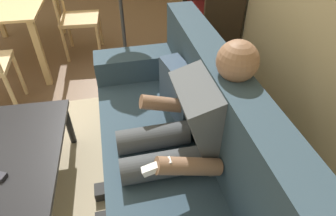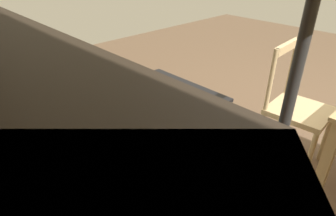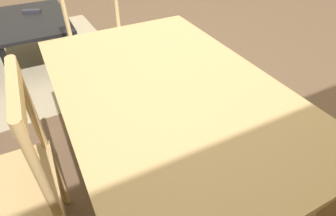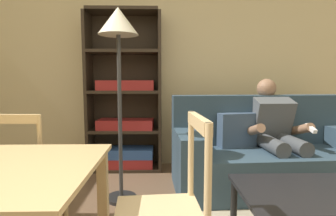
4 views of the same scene
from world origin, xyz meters
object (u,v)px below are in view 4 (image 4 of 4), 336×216
at_px(dining_chair_near_wall, 27,174).
at_px(dining_chair_facing_couch, 165,216).
at_px(floor_lamp, 118,39).
at_px(couch, 265,155).
at_px(bookshelf, 125,108).
at_px(person_lounging, 276,132).
at_px(coffee_table, 314,198).

relative_size(dining_chair_near_wall, dining_chair_facing_couch, 0.94).
bearing_deg(floor_lamp, couch, 10.38).
distance_m(bookshelf, dining_chair_facing_couch, 2.18).
xyz_separation_m(couch, bookshelf, (-1.54, 0.63, 0.43)).
bearing_deg(person_lounging, bookshelf, 159.06).
xyz_separation_m(couch, coffee_table, (-0.10, -1.06, 0.02)).
xyz_separation_m(person_lounging, bookshelf, (-1.64, 0.63, 0.19)).
xyz_separation_m(bookshelf, dining_chair_facing_couch, (0.47, -2.11, -0.30)).
xyz_separation_m(dining_chair_near_wall, dining_chair_facing_couch, (1.01, -0.70, 0.03)).
bearing_deg(dining_chair_facing_couch, couch, 54.10).
bearing_deg(dining_chair_near_wall, person_lounging, 19.73).
distance_m(person_lounging, coffee_table, 1.10).
distance_m(bookshelf, dining_chair_near_wall, 1.55).
bearing_deg(couch, person_lounging, 1.52).
distance_m(dining_chair_near_wall, floor_lamp, 1.31).
height_order(coffee_table, dining_chair_facing_couch, dining_chair_facing_couch).
height_order(coffee_table, floor_lamp, floor_lamp).
distance_m(couch, dining_chair_near_wall, 2.22).
height_order(person_lounging, dining_chair_near_wall, person_lounging).
bearing_deg(floor_lamp, dining_chair_facing_couch, -71.71).
relative_size(dining_chair_facing_couch, floor_lamp, 0.54).
bearing_deg(coffee_table, dining_chair_facing_couch, -156.68).
distance_m(couch, bookshelf, 1.72).
relative_size(bookshelf, dining_chair_facing_couch, 2.06).
bearing_deg(coffee_table, dining_chair_near_wall, 172.04).
bearing_deg(floor_lamp, bookshelf, 94.67).
distance_m(couch, floor_lamp, 1.88).
xyz_separation_m(person_lounging, coffee_table, (-0.20, -1.06, -0.23)).
bearing_deg(dining_chair_near_wall, couch, 20.56).
height_order(person_lounging, coffee_table, person_lounging).
relative_size(coffee_table, dining_chair_facing_couch, 1.01).
distance_m(coffee_table, dining_chair_facing_couch, 1.07).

